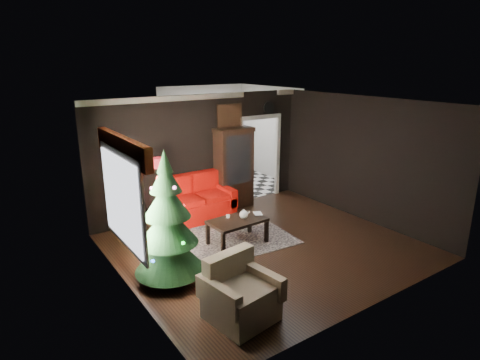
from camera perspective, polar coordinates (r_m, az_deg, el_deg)
floor at (r=8.11m, az=3.64°, el=-9.32°), size 5.50×5.50×0.00m
ceiling at (r=7.34m, az=4.04°, el=10.76°), size 5.50×5.50×0.00m
wall_back at (r=9.63m, az=-5.39°, el=3.66°), size 5.50×0.00×5.50m
wall_front at (r=5.96m, az=18.87°, el=-5.38°), size 5.50×0.00×5.50m
wall_left at (r=6.37m, az=-16.10°, el=-3.72°), size 0.00×5.50×5.50m
wall_right at (r=9.51m, az=17.01°, el=2.83°), size 0.00×5.50×5.50m
doorway at (r=10.62m, az=2.71°, el=2.99°), size 1.10×0.10×2.10m
left_window at (r=6.54m, az=-16.37°, el=-2.73°), size 0.05×1.60×1.40m
valance at (r=6.35m, az=-16.28°, el=4.39°), size 0.12×2.10×0.35m
kitchen_floor at (r=12.08m, az=-1.64°, el=-0.48°), size 3.00×3.00×0.00m
kitchen_window at (r=12.93m, az=-5.22°, el=8.31°), size 0.70×0.06×0.70m
rug at (r=8.38m, az=-1.59°, el=-8.36°), size 2.63×2.00×0.01m
loveseat at (r=9.32m, az=-6.04°, el=-2.57°), size 1.70×0.90×1.00m
curio_cabinet at (r=9.93m, az=-0.89°, el=1.45°), size 0.90×0.45×1.90m
floor_lamp at (r=8.69m, az=-11.32°, el=-1.93°), size 0.33×0.33×1.55m
christmas_tree at (r=6.62m, az=-10.16°, el=-5.77°), size 1.18×1.18×2.22m
armchair at (r=5.83m, az=0.15°, el=-15.31°), size 1.00×1.00×0.90m
coffee_table at (r=8.11m, az=-0.39°, el=-7.24°), size 1.14×0.72×0.50m
teapot at (r=8.02m, az=0.53°, el=-4.87°), size 0.25×0.25×0.19m
cup_a at (r=8.10m, az=-1.72°, el=-5.13°), size 0.09×0.09×0.06m
cup_b at (r=8.10m, az=0.50°, el=-5.12°), size 0.09×0.09×0.06m
book at (r=8.25m, az=2.00°, el=-4.15°), size 0.15×0.08×0.22m
wall_clock at (r=10.50m, az=4.08°, el=10.18°), size 0.32×0.32×0.06m
painting at (r=9.82m, az=-1.52°, el=9.02°), size 0.62×0.05×0.52m
kitchen_counter at (r=12.95m, az=-4.53°, el=2.71°), size 1.80×0.60×0.90m
kitchen_table at (r=11.58m, az=-2.10°, el=0.69°), size 0.70×0.70×0.75m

